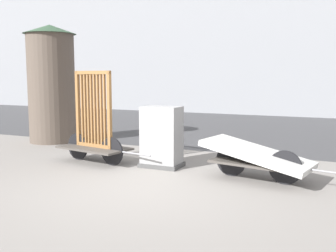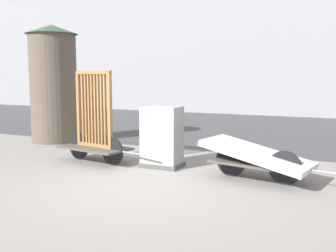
% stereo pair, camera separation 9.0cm
% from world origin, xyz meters
% --- Properties ---
extents(ground_plane, '(60.00, 60.00, 0.00)m').
position_xyz_m(ground_plane, '(0.00, 0.00, 0.00)').
color(ground_plane, gray).
extents(road_strip, '(56.00, 9.10, 0.01)m').
position_xyz_m(road_strip, '(0.00, 7.76, 0.00)').
color(road_strip, '#424244').
rests_on(road_strip, ground_plane).
extents(bike_cart_with_bedframe, '(2.23, 1.01, 1.86)m').
position_xyz_m(bike_cart_with_bedframe, '(-1.65, 1.15, 0.61)').
color(bike_cart_with_bedframe, '#4C4742').
rests_on(bike_cart_with_bedframe, ground_plane).
extents(bike_cart_with_mattress, '(2.39, 1.21, 0.66)m').
position_xyz_m(bike_cart_with_mattress, '(1.66, 1.15, 0.40)').
color(bike_cart_with_mattress, '#4C4742').
rests_on(bike_cart_with_mattress, ground_plane).
extents(utility_cabinet, '(0.78, 0.55, 1.18)m').
position_xyz_m(utility_cabinet, '(-0.23, 1.37, 0.55)').
color(utility_cabinet, '#4C4C4C').
rests_on(utility_cabinet, ground_plane).
extents(advertising_column, '(1.37, 1.37, 3.10)m').
position_xyz_m(advertising_column, '(-4.19, 2.86, 1.58)').
color(advertising_column, brown).
rests_on(advertising_column, ground_plane).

